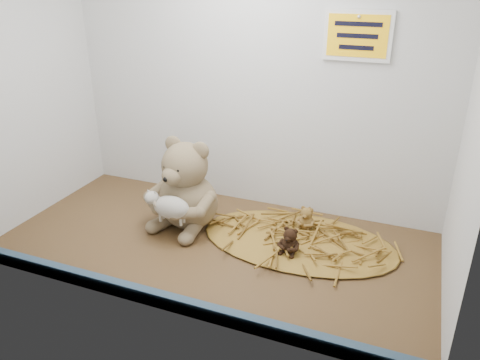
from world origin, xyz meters
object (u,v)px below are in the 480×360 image
at_px(main_teddy, 187,183).
at_px(toy_lamb, 171,207).
at_px(mini_teddy_brown, 290,239).
at_px(mini_teddy_tan, 307,217).

height_order(main_teddy, toy_lamb, main_teddy).
relative_size(toy_lamb, mini_teddy_brown, 1.89).
bearing_deg(mini_teddy_tan, main_teddy, -155.29).
relative_size(mini_teddy_tan, mini_teddy_brown, 0.94).
xyz_separation_m(toy_lamb, mini_teddy_tan, (0.34, 0.19, -0.06)).
bearing_deg(main_teddy, toy_lamb, -79.61).
height_order(main_teddy, mini_teddy_tan, main_teddy).
relative_size(main_teddy, toy_lamb, 1.93).
bearing_deg(main_teddy, mini_teddy_brown, 1.99).
height_order(toy_lamb, mini_teddy_brown, toy_lamb).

